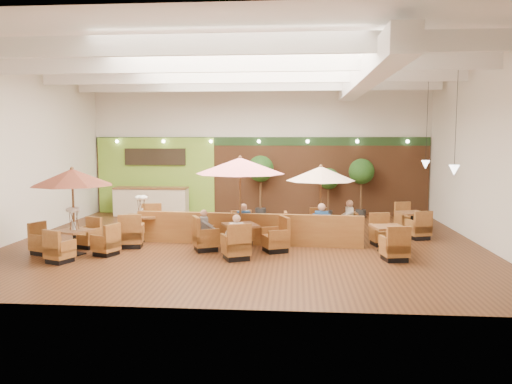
# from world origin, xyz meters

# --- Properties ---
(room) EXTENTS (14.04, 14.00, 5.52)m
(room) POSITION_xyz_m (0.25, 1.22, 3.63)
(room) COLOR #381E0F
(room) RESTS_ON ground
(service_counter) EXTENTS (3.00, 0.75, 1.18)m
(service_counter) POSITION_xyz_m (-4.40, 5.10, 0.58)
(service_counter) COLOR beige
(service_counter) RESTS_ON ground
(booth_divider) EXTENTS (6.79, 0.67, 0.94)m
(booth_divider) POSITION_xyz_m (0.11, -0.28, 0.47)
(booth_divider) COLOR brown
(booth_divider) RESTS_ON ground
(table_0) EXTENTS (2.49, 2.49, 2.40)m
(table_0) POSITION_xyz_m (-4.45, -1.97, 1.64)
(table_0) COLOR brown
(table_0) RESTS_ON ground
(table_1) EXTENTS (2.81, 2.81, 2.68)m
(table_1) POSITION_xyz_m (-0.01, -1.17, 1.82)
(table_1) COLOR brown
(table_1) RESTS_ON ground
(table_2) EXTENTS (2.31, 2.31, 2.35)m
(table_2) POSITION_xyz_m (2.30, 0.74, 1.62)
(table_2) COLOR brown
(table_2) RESTS_ON ground
(table_3) EXTENTS (1.05, 2.77, 1.57)m
(table_3) POSITION_xyz_m (-3.22, 0.07, 0.50)
(table_3) COLOR brown
(table_3) RESTS_ON ground
(table_4) EXTENTS (0.99, 2.60, 0.94)m
(table_4) POSITION_xyz_m (4.09, -1.01, 0.36)
(table_4) COLOR brown
(table_4) RESTS_ON ground
(table_5) EXTENTS (1.04, 2.60, 0.92)m
(table_5) POSITION_xyz_m (5.40, 1.92, 0.35)
(table_5) COLOR brown
(table_5) RESTS_ON ground
(topiary_0) EXTENTS (1.07, 1.07, 2.48)m
(topiary_0) POSITION_xyz_m (0.10, 5.30, 1.85)
(topiary_0) COLOR black
(topiary_0) RESTS_ON ground
(topiary_1) EXTENTS (0.85, 0.85, 1.98)m
(topiary_1) POSITION_xyz_m (2.84, 5.30, 1.48)
(topiary_1) COLOR black
(topiary_1) RESTS_ON ground
(topiary_2) EXTENTS (1.02, 1.02, 2.37)m
(topiary_2) POSITION_xyz_m (4.15, 5.30, 1.76)
(topiary_2) COLOR black
(topiary_2) RESTS_ON ground
(diner_0) EXTENTS (0.41, 0.38, 0.74)m
(diner_0) POSITION_xyz_m (-0.01, -2.16, 0.74)
(diner_0) COLOR white
(diner_0) RESTS_ON ground
(diner_1) EXTENTS (0.42, 0.38, 0.76)m
(diner_1) POSITION_xyz_m (-0.01, -0.19, 0.74)
(diner_1) COLOR #225096
(diner_1) RESTS_ON ground
(diner_2) EXTENTS (0.35, 0.39, 0.71)m
(diner_2) POSITION_xyz_m (-0.99, -1.17, 0.72)
(diner_2) COLOR slate
(diner_2) RESTS_ON ground
(diner_3) EXTENTS (0.40, 0.33, 0.79)m
(diner_3) POSITION_xyz_m (2.30, -0.11, 0.76)
(diner_3) COLOR #225096
(diner_3) RESTS_ON ground
(diner_4) EXTENTS (0.32, 0.39, 0.79)m
(diner_4) POSITION_xyz_m (3.16, 0.74, 0.76)
(diner_4) COLOR white
(diner_4) RESTS_ON ground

